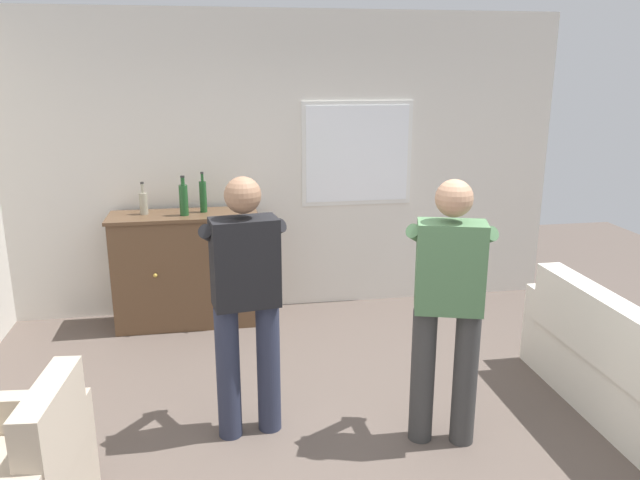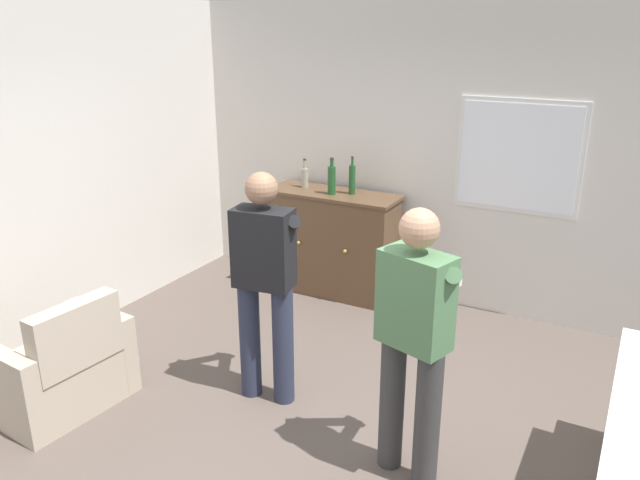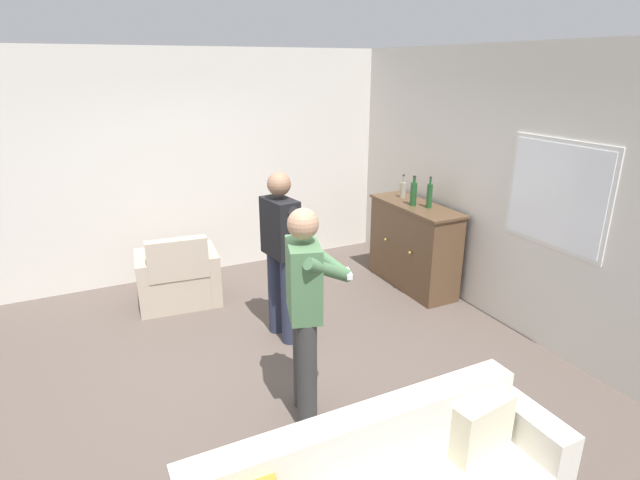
{
  "view_description": "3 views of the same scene",
  "coord_description": "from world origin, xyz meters",
  "px_view_note": "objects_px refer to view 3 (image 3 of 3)",
  "views": [
    {
      "loc": [
        -0.71,
        -3.21,
        2.3
      ],
      "look_at": [
        -0.04,
        0.73,
        1.18
      ],
      "focal_mm": 35.0,
      "sensor_mm": 36.0,
      "label": 1
    },
    {
      "loc": [
        1.66,
        -2.88,
        2.6
      ],
      "look_at": [
        -0.25,
        0.65,
        1.19
      ],
      "focal_mm": 35.0,
      "sensor_mm": 36.0,
      "label": 2
    },
    {
      "loc": [
        3.6,
        -1.21,
        2.6
      ],
      "look_at": [
        -0.16,
        0.62,
        1.12
      ],
      "focal_mm": 28.0,
      "sensor_mm": 36.0,
      "label": 3
    }
  ],
  "objects_px": {
    "bottle_wine_green": "(414,193)",
    "person_standing_left": "(282,249)",
    "armchair": "(179,280)",
    "bottle_liquor_amber": "(429,195)",
    "person_standing_right": "(306,307)",
    "sideboard_cabinet": "(413,246)",
    "bottle_spirits_clear": "(403,189)"
  },
  "relations": [
    {
      "from": "sideboard_cabinet",
      "to": "person_standing_left",
      "type": "relative_size",
      "value": 0.78
    },
    {
      "from": "sideboard_cabinet",
      "to": "bottle_spirits_clear",
      "type": "height_order",
      "value": "bottle_spirits_clear"
    },
    {
      "from": "sideboard_cabinet",
      "to": "person_standing_right",
      "type": "distance_m",
      "value": 2.76
    },
    {
      "from": "armchair",
      "to": "bottle_liquor_amber",
      "type": "xyz_separation_m",
      "value": [
        0.94,
        2.72,
        0.9
      ]
    },
    {
      "from": "bottle_wine_green",
      "to": "person_standing_right",
      "type": "xyz_separation_m",
      "value": [
        1.63,
        -2.12,
        -0.25
      ]
    },
    {
      "from": "bottle_spirits_clear",
      "to": "person_standing_right",
      "type": "xyz_separation_m",
      "value": [
        1.98,
        -2.22,
        -0.21
      ]
    },
    {
      "from": "armchair",
      "to": "bottle_liquor_amber",
      "type": "relative_size",
      "value": 2.57
    },
    {
      "from": "bottle_liquor_amber",
      "to": "person_standing_left",
      "type": "relative_size",
      "value": 0.22
    },
    {
      "from": "bottle_wine_green",
      "to": "person_standing_left",
      "type": "height_order",
      "value": "person_standing_left"
    },
    {
      "from": "bottle_liquor_amber",
      "to": "person_standing_right",
      "type": "bearing_deg",
      "value": -56.71
    },
    {
      "from": "person_standing_right",
      "to": "person_standing_left",
      "type": "bearing_deg",
      "value": 166.11
    },
    {
      "from": "armchair",
      "to": "person_standing_right",
      "type": "relative_size",
      "value": 0.56
    },
    {
      "from": "bottle_spirits_clear",
      "to": "person_standing_right",
      "type": "distance_m",
      "value": 2.99
    },
    {
      "from": "bottle_wine_green",
      "to": "person_standing_left",
      "type": "xyz_separation_m",
      "value": [
        0.43,
        -1.83,
        -0.25
      ]
    },
    {
      "from": "armchair",
      "to": "bottle_liquor_amber",
      "type": "bearing_deg",
      "value": 71.04
    },
    {
      "from": "sideboard_cabinet",
      "to": "bottle_liquor_amber",
      "type": "relative_size",
      "value": 3.6
    },
    {
      "from": "armchair",
      "to": "bottle_liquor_amber",
      "type": "height_order",
      "value": "bottle_liquor_amber"
    },
    {
      "from": "bottle_liquor_amber",
      "to": "bottle_spirits_clear",
      "type": "distance_m",
      "value": 0.52
    },
    {
      "from": "armchair",
      "to": "sideboard_cabinet",
      "type": "relative_size",
      "value": 0.72
    },
    {
      "from": "bottle_wine_green",
      "to": "bottle_spirits_clear",
      "type": "relative_size",
      "value": 1.22
    },
    {
      "from": "bottle_spirits_clear",
      "to": "person_standing_left",
      "type": "relative_size",
      "value": 0.17
    },
    {
      "from": "bottle_wine_green",
      "to": "person_standing_right",
      "type": "bearing_deg",
      "value": -52.54
    },
    {
      "from": "armchair",
      "to": "bottle_wine_green",
      "type": "bearing_deg",
      "value": 73.64
    },
    {
      "from": "bottle_wine_green",
      "to": "person_standing_left",
      "type": "relative_size",
      "value": 0.21
    },
    {
      "from": "bottle_spirits_clear",
      "to": "person_standing_right",
      "type": "height_order",
      "value": "person_standing_right"
    },
    {
      "from": "armchair",
      "to": "person_standing_right",
      "type": "height_order",
      "value": "person_standing_right"
    },
    {
      "from": "bottle_liquor_amber",
      "to": "person_standing_right",
      "type": "relative_size",
      "value": 0.22
    },
    {
      "from": "bottle_wine_green",
      "to": "person_standing_right",
      "type": "height_order",
      "value": "person_standing_right"
    },
    {
      "from": "bottle_liquor_amber",
      "to": "bottle_spirits_clear",
      "type": "xyz_separation_m",
      "value": [
        -0.52,
        0.0,
        -0.04
      ]
    },
    {
      "from": "person_standing_right",
      "to": "bottle_liquor_amber",
      "type": "bearing_deg",
      "value": 123.29
    },
    {
      "from": "bottle_liquor_amber",
      "to": "person_standing_left",
      "type": "xyz_separation_m",
      "value": [
        0.27,
        -1.93,
        -0.25
      ]
    },
    {
      "from": "sideboard_cabinet",
      "to": "person_standing_right",
      "type": "bearing_deg",
      "value": -53.03
    }
  ]
}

